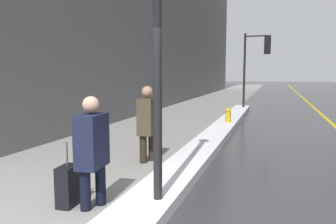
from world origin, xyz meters
The scene contains 8 objects.
sidewalk_slab centered at (-2.00, 15.00, 0.01)m, with size 4.00×80.00×0.01m.
road_centre_stripe centered at (4.00, 15.00, 0.00)m, with size 0.16×80.00×0.00m.
snow_bank_curb centered at (0.23, 6.91, 0.09)m, with size 0.76×16.89×0.18m.
traffic_light_near centered at (1.02, 14.25, 2.83)m, with size 1.31×0.33×3.92m.
pedestrian_nearside centered at (-0.54, 1.00, 0.89)m, with size 0.34×0.54×1.60m.
pedestrian_trailing centered at (-0.70, 3.51, 0.91)m, with size 0.35×0.55×1.65m.
rolling_suitcase centered at (-0.91, 0.93, 0.30)m, with size 0.25×0.38×0.95m.
fire_hydrant centered at (0.32, 8.73, 0.35)m, with size 0.20×0.20×0.70m.
Camera 1 is at (1.86, -2.93, 1.91)m, focal length 35.00 mm.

